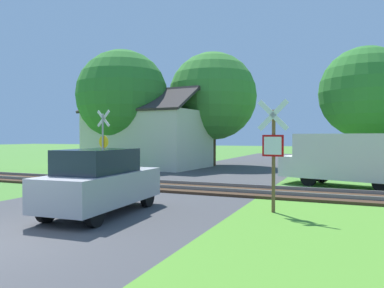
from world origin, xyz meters
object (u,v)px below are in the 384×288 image
object	(u,v)px
tree_right	(366,93)
mail_truck	(345,157)
stop_sign_near	(273,149)
tree_left	(122,96)
parked_car	(101,182)
house	(148,137)
tree_center	(213,96)
crossing_sign_far	(103,140)

from	to	relation	value
tree_right	mail_truck	distance (m)	8.44
stop_sign_near	tree_left	world-z (taller)	tree_left
parked_car	stop_sign_near	bearing A→B (deg)	22.41
parked_car	house	bearing A→B (deg)	111.93
tree_center	mail_truck	xyz separation A→B (m)	(8.96, -8.63, -3.81)
tree_left	parked_car	world-z (taller)	tree_left
tree_left	mail_truck	world-z (taller)	tree_left
crossing_sign_far	tree_right	distance (m)	15.54
tree_left	mail_truck	bearing A→B (deg)	-18.64
crossing_sign_far	tree_center	distance (m)	10.53
house	crossing_sign_far	bearing A→B (deg)	-74.65
mail_truck	parked_car	xyz separation A→B (m)	(-6.09, -8.64, -0.34)
tree_right	tree_center	distance (m)	10.12
house	tree_center	distance (m)	5.60
mail_truck	tree_center	bearing A→B (deg)	62.52
stop_sign_near	tree_center	bearing A→B (deg)	-58.85
house	tree_right	size ratio (longest dim) A/B	1.13
crossing_sign_far	mail_truck	world-z (taller)	crossing_sign_far
house	tree_left	world-z (taller)	tree_left
house	mail_truck	distance (m)	13.96
parked_car	crossing_sign_far	bearing A→B (deg)	122.79
crossing_sign_far	tree_right	size ratio (longest dim) A/B	0.47
stop_sign_near	parked_car	distance (m)	4.82
house	parked_car	size ratio (longest dim) A/B	2.08
tree_left	tree_right	size ratio (longest dim) A/B	1.07
parked_car	tree_left	bearing A→B (deg)	118.21
house	tree_right	xyz separation A→B (m)	(13.80, 1.86, 2.69)
crossing_sign_far	tree_center	bearing A→B (deg)	84.09
house	tree_right	bearing A→B (deg)	12.79
tree_left	mail_truck	xyz separation A→B (m)	(14.15, -4.77, -3.67)
crossing_sign_far	mail_truck	xyz separation A→B (m)	(11.47, 1.12, -0.73)
tree_left	stop_sign_near	bearing A→B (deg)	-42.68
stop_sign_near	house	bearing A→B (deg)	-42.57
house	tree_left	size ratio (longest dim) A/B	1.06
stop_sign_near	crossing_sign_far	xyz separation A→B (m)	(-9.67, 5.50, 0.19)
tree_right	parked_car	xyz separation A→B (m)	(-7.18, -16.23, -3.85)
stop_sign_near	tree_right	world-z (taller)	tree_right
stop_sign_near	parked_car	bearing A→B (deg)	31.20
tree_left	tree_center	xyz separation A→B (m)	(5.19, 3.86, 0.14)
stop_sign_near	tree_left	bearing A→B (deg)	-36.70
tree_right	parked_car	bearing A→B (deg)	-113.86
house	tree_center	size ratio (longest dim) A/B	1.03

